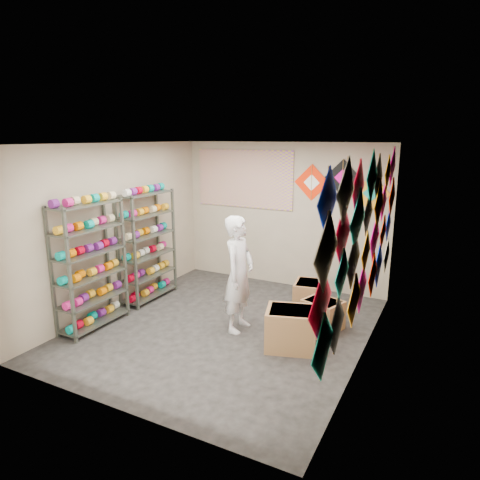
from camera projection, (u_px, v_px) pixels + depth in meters
The scene contains 12 objects.
ground at pixel (225, 327), 6.43m from camera, with size 4.50×4.50×0.00m, color black.
room_walls at pixel (224, 220), 6.04m from camera, with size 4.50×4.50×4.50m.
shelf_rack_front at pixel (90, 266), 6.26m from camera, with size 0.40×1.10×1.90m, color #4C5147.
shelf_rack_back at pixel (147, 246), 7.38m from camera, with size 0.40×1.10×1.90m, color #4C5147.
string_spools at pixel (121, 249), 6.80m from camera, with size 0.12×2.36×0.12m.
kite_wall_display at pixel (366, 236), 5.10m from camera, with size 0.06×4.35×2.07m.
back_wall_kites at pixel (340, 184), 7.42m from camera, with size 1.70×0.02×0.88m.
poster at pixel (244, 179), 8.24m from camera, with size 2.00×0.01×1.10m, color #9751B1.
shopkeeper at pixel (239, 274), 6.19m from camera, with size 0.43×0.64×1.71m, color silver.
carton_a at pixel (291, 329), 5.76m from camera, with size 0.66×0.55×0.55m, color olive.
carton_b at pixel (323, 314), 6.36m from camera, with size 0.53×0.43×0.43m, color olive.
carton_c at pixel (310, 296), 7.02m from camera, with size 0.50×0.55×0.48m, color olive.
Camera 1 is at (2.91, -5.18, 2.79)m, focal length 32.00 mm.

